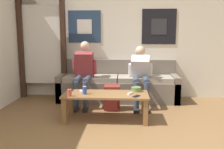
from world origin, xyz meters
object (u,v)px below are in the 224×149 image
at_px(couch, 118,86).
at_px(person_seated_adult, 84,71).
at_px(backpack, 112,98).
at_px(ceramic_bowl, 136,89).
at_px(cell_phone, 136,96).
at_px(person_seated_teen, 141,73).
at_px(game_controller_near_left, 81,91).
at_px(pillar_candle, 69,93).
at_px(drink_can_blue, 85,90).
at_px(coffee_table, 106,98).
at_px(game_controller_near_right, 130,93).

bearing_deg(couch, person_seated_adult, -150.19).
height_order(backpack, ceramic_bowl, ceramic_bowl).
bearing_deg(backpack, cell_phone, -60.58).
relative_size(person_seated_teen, game_controller_near_left, 7.57).
distance_m(pillar_candle, game_controller_near_left, 0.32).
bearing_deg(person_seated_adult, ceramic_bowl, -34.78).
height_order(backpack, drink_can_blue, drink_can_blue).
xyz_separation_m(pillar_candle, cell_phone, (1.00, 0.04, -0.05)).
height_order(coffee_table, game_controller_near_right, game_controller_near_right).
bearing_deg(ceramic_bowl, couch, 107.73).
bearing_deg(person_seated_teen, game_controller_near_right, -102.85).
relative_size(person_seated_teen, ceramic_bowl, 6.76).
bearing_deg(coffee_table, person_seated_adult, 119.95).
bearing_deg(game_controller_near_left, couch, 64.00).
height_order(coffee_table, person_seated_teen, person_seated_teen).
relative_size(pillar_candle, game_controller_near_right, 0.83).
bearing_deg(game_controller_near_left, coffee_table, -12.74).
height_order(person_seated_teen, game_controller_near_right, person_seated_teen).
relative_size(person_seated_adult, game_controller_near_left, 8.23).
height_order(game_controller_near_left, cell_phone, game_controller_near_left).
distance_m(coffee_table, person_seated_adult, 1.03).
bearing_deg(coffee_table, couch, 83.11).
bearing_deg(person_seated_adult, coffee_table, -60.05).
xyz_separation_m(couch, cell_phone, (0.32, -1.39, 0.14)).
height_order(coffee_table, ceramic_bowl, ceramic_bowl).
bearing_deg(cell_phone, game_controller_near_left, 163.87).
bearing_deg(cell_phone, coffee_table, 161.04).
distance_m(couch, cell_phone, 1.43).
bearing_deg(person_seated_adult, backpack, -28.34).
relative_size(ceramic_bowl, game_controller_near_left, 1.12).
bearing_deg(person_seated_adult, game_controller_near_right, -44.75).
bearing_deg(coffee_table, ceramic_bowl, 20.37).
distance_m(person_seated_adult, pillar_candle, 1.08).
xyz_separation_m(person_seated_adult, ceramic_bowl, (0.98, -0.68, -0.19)).
bearing_deg(game_controller_near_right, cell_phone, -59.56).
xyz_separation_m(person_seated_adult, game_controller_near_left, (0.09, -0.77, -0.22)).
relative_size(couch, game_controller_near_right, 16.84).
relative_size(drink_can_blue, game_controller_near_right, 0.86).
distance_m(backpack, game_controller_near_right, 0.69).
xyz_separation_m(couch, game_controller_near_left, (-0.55, -1.13, 0.15)).
xyz_separation_m(backpack, game_controller_near_left, (-0.47, -0.46, 0.23)).
xyz_separation_m(drink_can_blue, game_controller_near_right, (0.71, 0.04, -0.05)).
xyz_separation_m(person_seated_teen, drink_can_blue, (-0.92, -0.96, -0.13)).
bearing_deg(couch, cell_phone, -76.86).
relative_size(backpack, pillar_candle, 3.66).
bearing_deg(backpack, person_seated_teen, 33.81).
distance_m(person_seated_teen, backpack, 0.76).
height_order(backpack, cell_phone, cell_phone).
distance_m(person_seated_teen, drink_can_blue, 1.34).
height_order(game_controller_near_left, game_controller_near_right, same).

